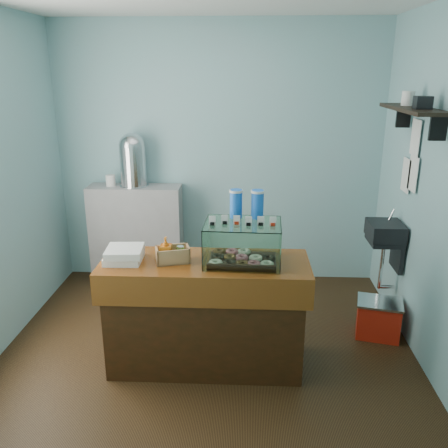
# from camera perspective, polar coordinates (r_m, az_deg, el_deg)

# --- Properties ---
(ground) EXTENTS (3.50, 3.50, 0.00)m
(ground) POSITION_cam_1_polar(r_m,az_deg,el_deg) (4.28, -1.86, -14.40)
(ground) COLOR black
(ground) RESTS_ON ground
(room_shell) EXTENTS (3.54, 3.04, 2.82)m
(room_shell) POSITION_cam_1_polar(r_m,az_deg,el_deg) (3.66, -1.71, 8.79)
(room_shell) COLOR #83BDBF
(room_shell) RESTS_ON ground
(counter) EXTENTS (1.60, 0.60, 0.90)m
(counter) POSITION_cam_1_polar(r_m,az_deg,el_deg) (3.82, -2.24, -10.66)
(counter) COLOR #411D0C
(counter) RESTS_ON ground
(back_shelf) EXTENTS (1.00, 0.32, 1.10)m
(back_shelf) POSITION_cam_1_polar(r_m,az_deg,el_deg) (5.35, -10.43, -1.24)
(back_shelf) COLOR gray
(back_shelf) RESTS_ON ground
(display_case) EXTENTS (0.59, 0.44, 0.53)m
(display_case) POSITION_cam_1_polar(r_m,az_deg,el_deg) (3.59, 2.27, -1.86)
(display_case) COLOR #34180F
(display_case) RESTS_ON counter
(condiment_crate) EXTENTS (0.28, 0.21, 0.20)m
(condiment_crate) POSITION_cam_1_polar(r_m,az_deg,el_deg) (3.62, -6.41, -3.50)
(condiment_crate) COLOR tan
(condiment_crate) RESTS_ON counter
(pastry_boxes) EXTENTS (0.29, 0.29, 0.11)m
(pastry_boxes) POSITION_cam_1_polar(r_m,az_deg,el_deg) (3.70, -11.90, -3.61)
(pastry_boxes) COLOR white
(pastry_boxes) RESTS_ON counter
(coffee_urn) EXTENTS (0.31, 0.31, 0.57)m
(coffee_urn) POSITION_cam_1_polar(r_m,az_deg,el_deg) (5.15, -10.93, 7.74)
(coffee_urn) COLOR silver
(coffee_urn) RESTS_ON back_shelf
(red_cooler) EXTENTS (0.44, 0.37, 0.34)m
(red_cooler) POSITION_cam_1_polar(r_m,az_deg,el_deg) (4.55, 18.07, -10.74)
(red_cooler) COLOR red
(red_cooler) RESTS_ON ground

